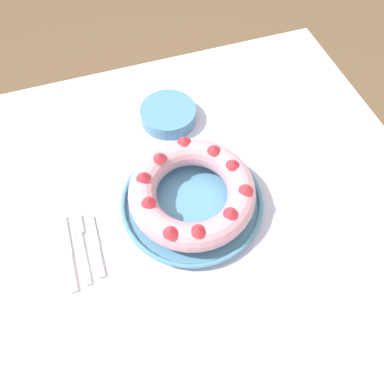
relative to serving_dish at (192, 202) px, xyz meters
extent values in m
plane|color=brown|center=(-0.02, -0.02, -0.74)|extent=(8.00, 8.00, 0.00)
cube|color=silver|center=(-0.02, -0.02, -0.03)|extent=(1.25, 1.13, 0.03)
cylinder|color=brown|center=(-0.57, 0.48, -0.39)|extent=(0.06, 0.06, 0.70)
cylinder|color=brown|center=(0.53, 0.48, -0.39)|extent=(0.06, 0.06, 0.70)
cylinder|color=#518EB2|center=(0.00, 0.00, -0.01)|extent=(0.34, 0.34, 0.01)
torus|color=#518EB2|center=(0.00, 0.00, 0.01)|extent=(0.35, 0.35, 0.01)
torus|color=#E09EAD|center=(0.00, 0.00, 0.05)|extent=(0.30, 0.30, 0.07)
cone|color=red|center=(0.11, 0.02, 0.09)|extent=(0.05, 0.05, 0.02)
cone|color=red|center=(0.08, 0.08, 0.09)|extent=(0.04, 0.04, 0.02)
cone|color=red|center=(0.02, 0.13, 0.09)|extent=(0.05, 0.05, 0.02)
cone|color=red|center=(-0.05, 0.10, 0.09)|extent=(0.04, 0.04, 0.02)
cone|color=red|center=(-0.10, 0.05, 0.09)|extent=(0.05, 0.05, 0.02)
cone|color=red|center=(-0.11, -0.02, 0.09)|extent=(0.05, 0.05, 0.02)
cone|color=red|center=(-0.08, -0.10, 0.09)|extent=(0.04, 0.04, 0.02)
cone|color=red|center=(-0.02, -0.12, 0.09)|extent=(0.05, 0.05, 0.02)
cone|color=red|center=(0.06, -0.10, 0.09)|extent=(0.05, 0.05, 0.02)
cone|color=red|center=(0.11, -0.05, 0.09)|extent=(0.04, 0.04, 0.02)
cube|color=white|center=(-0.28, -0.06, -0.01)|extent=(0.01, 0.13, 0.01)
cube|color=silver|center=(-0.28, 0.03, -0.01)|extent=(0.02, 0.05, 0.01)
cube|color=white|center=(-0.31, -0.09, -0.01)|extent=(0.02, 0.09, 0.01)
cube|color=silver|center=(-0.31, 0.01, -0.01)|extent=(0.02, 0.11, 0.00)
cube|color=white|center=(-0.25, -0.08, -0.01)|extent=(0.02, 0.07, 0.01)
cube|color=silver|center=(-0.25, 0.00, -0.01)|extent=(0.02, 0.09, 0.00)
cylinder|color=#518EB2|center=(0.02, 0.29, 0.01)|extent=(0.16, 0.16, 0.04)
camera|label=1|loc=(-0.15, -0.44, 0.80)|focal=35.00mm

